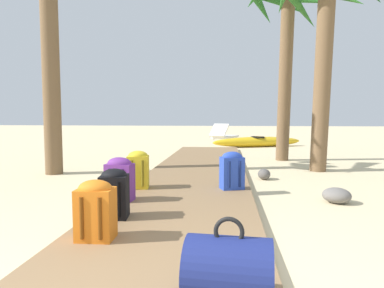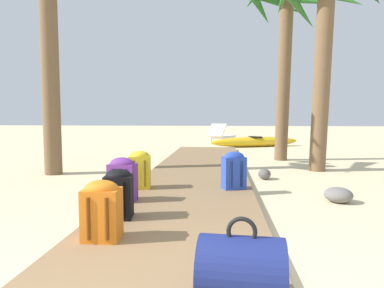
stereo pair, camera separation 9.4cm
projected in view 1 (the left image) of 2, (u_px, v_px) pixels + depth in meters
name	position (u px, v px, depth m)	size (l,w,h in m)	color
ground_plane	(191.00, 189.00, 5.19)	(60.00, 60.00, 0.00)	beige
boardwalk	(196.00, 175.00, 6.17)	(1.74, 9.88, 0.08)	olive
duffel_bag_navy	(229.00, 271.00, 1.85)	(0.49, 0.42, 0.49)	navy
backpack_purple	(120.00, 178.00, 4.13)	(0.34, 0.24, 0.52)	#6B2D84
backpack_black	(114.00, 192.00, 3.44)	(0.30, 0.30, 0.49)	black
backpack_blue	(232.00, 169.00, 4.78)	(0.36, 0.29, 0.52)	#2847B7
backpack_yellow	(138.00, 168.00, 4.85)	(0.32, 0.31, 0.53)	gold
backpack_orange	(96.00, 208.00, 2.84)	(0.30, 0.25, 0.50)	orange
palm_tree_far_right	(290.00, 11.00, 7.95)	(2.45, 2.48, 4.48)	brown
palm_tree_near_right	(323.00, 10.00, 6.50)	(2.13, 2.13, 4.12)	brown
lounge_chair	(224.00, 135.00, 13.28)	(1.14, 1.66, 0.78)	white
kayak	(257.00, 142.00, 11.99)	(3.26, 1.69, 0.36)	gold
rock_right_mid	(337.00, 195.00, 4.34)	(0.35, 0.31, 0.19)	slate
rock_right_near	(264.00, 174.00, 5.93)	(0.27, 0.21, 0.18)	#5B5651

